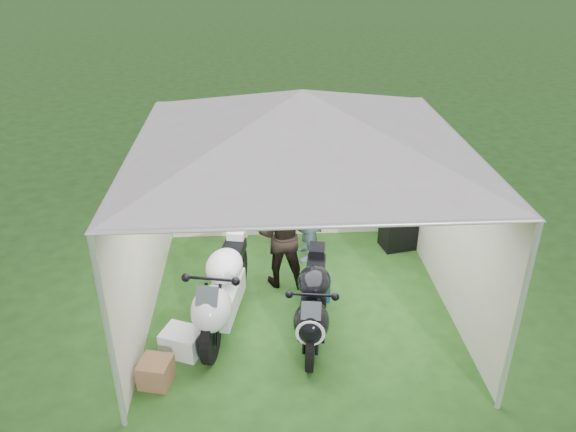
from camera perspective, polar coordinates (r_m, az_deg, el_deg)
The scene contains 10 objects.
ground at distance 7.87m, azimuth 1.21°, elevation -8.92°, with size 80.00×80.00×0.00m, color #1F4517.
canopy_tent at distance 6.71m, azimuth 1.40°, elevation 9.29°, with size 5.66×5.66×3.00m.
motorcycle_white at distance 7.19m, azimuth -6.70°, elevation -7.39°, with size 0.72×2.10×1.04m.
motorcycle_black at distance 7.01m, azimuth 2.59°, elevation -8.82°, with size 0.59×1.88×0.93m.
paddock_stand at distance 7.92m, azimuth 2.87°, elevation -7.32°, with size 0.40×0.25×0.30m, color blue.
person_dark_jacket at distance 7.90m, azimuth -0.60°, elevation -1.84°, with size 0.78×0.61×1.60m, color black.
person_blue_jacket at distance 8.49m, azimuth 1.95°, elevation 1.18°, with size 0.66×0.44×1.82m, color slate.
equipment_box at distance 9.23m, azimuth 11.09°, elevation -1.69°, with size 0.51×0.40×0.51m, color black.
crate_0 at distance 7.12m, azimuth -10.67°, elevation -12.43°, with size 0.47×0.36×0.31m, color silver.
crate_1 at distance 6.78m, azimuth -13.26°, elevation -15.16°, with size 0.34×0.34×0.31m, color brown.
Camera 1 is at (-0.54, -6.32, 4.65)m, focal length 35.00 mm.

